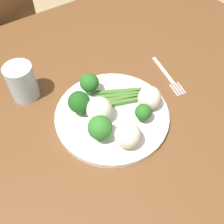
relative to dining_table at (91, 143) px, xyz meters
name	(u,v)px	position (x,y,z in m)	size (l,w,h in m)	color
ground_plane	(100,215)	(0.00, 0.00, -0.66)	(6.00, 6.00, 0.02)	tan
dining_table	(91,143)	(0.00, 0.00, 0.00)	(1.46, 1.07, 0.73)	brown
plate	(112,115)	(-0.06, 0.01, 0.09)	(0.29, 0.29, 0.01)	white
asparagus_bundle	(120,97)	(-0.11, -0.02, 0.11)	(0.13, 0.10, 0.01)	#47752D
broccoli_back_right	(143,112)	(-0.11, 0.07, 0.13)	(0.04, 0.04, 0.05)	#568E33
broccoli_front	(101,127)	(0.00, 0.06, 0.14)	(0.06, 0.06, 0.07)	#609E3D
broccoli_back	(89,83)	(-0.06, -0.08, 0.14)	(0.05, 0.05, 0.06)	#568E33
broccoli_right	(77,103)	(0.00, -0.04, 0.14)	(0.05, 0.05, 0.07)	#4C7F2B
cauliflower_outer_edge	(149,98)	(-0.15, 0.04, 0.13)	(0.06, 0.06, 0.06)	silver
cauliflower_near_center	(99,110)	(-0.03, 0.01, 0.13)	(0.06, 0.06, 0.06)	silver
cauliflower_edge	(128,135)	(-0.04, 0.10, 0.13)	(0.06, 0.06, 0.06)	white
fork	(167,76)	(-0.28, -0.02, 0.09)	(0.05, 0.17, 0.00)	silver
water_glass	(22,82)	(0.08, -0.18, 0.13)	(0.07, 0.07, 0.10)	silver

